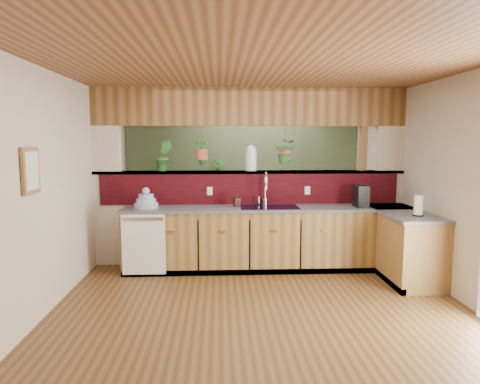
{
  "coord_description": "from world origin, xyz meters",
  "views": [
    {
      "loc": [
        -0.46,
        -5.0,
        1.84
      ],
      "look_at": [
        -0.18,
        0.7,
        1.15
      ],
      "focal_mm": 32.0,
      "sensor_mm": 36.0,
      "label": 1
    }
  ],
  "objects_px": {
    "glass_jar": "(251,158)",
    "faucet": "(265,187)",
    "coffee_maker": "(361,197)",
    "dish_stack": "(146,202)",
    "soap_dispenser": "(237,200)",
    "paper_towel": "(418,206)",
    "shelving_console": "(198,210)"
  },
  "relations": [
    {
      "from": "soap_dispenser",
      "to": "dish_stack",
      "type": "bearing_deg",
      "value": -176.73
    },
    {
      "from": "glass_jar",
      "to": "faucet",
      "type": "bearing_deg",
      "value": -49.12
    },
    {
      "from": "dish_stack",
      "to": "paper_towel",
      "type": "height_order",
      "value": "dish_stack"
    },
    {
      "from": "faucet",
      "to": "soap_dispenser",
      "type": "xyz_separation_m",
      "value": [
        -0.41,
        -0.1,
        -0.17
      ]
    },
    {
      "from": "soap_dispenser",
      "to": "coffee_maker",
      "type": "relative_size",
      "value": 0.62
    },
    {
      "from": "soap_dispenser",
      "to": "shelving_console",
      "type": "xyz_separation_m",
      "value": [
        -0.67,
        2.22,
        -0.5
      ]
    },
    {
      "from": "soap_dispenser",
      "to": "coffee_maker",
      "type": "bearing_deg",
      "value": -3.51
    },
    {
      "from": "faucet",
      "to": "glass_jar",
      "type": "height_order",
      "value": "glass_jar"
    },
    {
      "from": "soap_dispenser",
      "to": "coffee_maker",
      "type": "height_order",
      "value": "coffee_maker"
    },
    {
      "from": "dish_stack",
      "to": "shelving_console",
      "type": "height_order",
      "value": "dish_stack"
    },
    {
      "from": "glass_jar",
      "to": "soap_dispenser",
      "type": "bearing_deg",
      "value": -124.48
    },
    {
      "from": "faucet",
      "to": "paper_towel",
      "type": "xyz_separation_m",
      "value": [
        1.82,
        -0.96,
        -0.14
      ]
    },
    {
      "from": "faucet",
      "to": "glass_jar",
      "type": "relative_size",
      "value": 1.3
    },
    {
      "from": "coffee_maker",
      "to": "paper_towel",
      "type": "bearing_deg",
      "value": -59.28
    },
    {
      "from": "dish_stack",
      "to": "shelving_console",
      "type": "distance_m",
      "value": 2.42
    },
    {
      "from": "faucet",
      "to": "shelving_console",
      "type": "distance_m",
      "value": 2.47
    },
    {
      "from": "paper_towel",
      "to": "glass_jar",
      "type": "height_order",
      "value": "glass_jar"
    },
    {
      "from": "soap_dispenser",
      "to": "shelving_console",
      "type": "distance_m",
      "value": 2.37
    },
    {
      "from": "faucet",
      "to": "paper_towel",
      "type": "bearing_deg",
      "value": -27.89
    },
    {
      "from": "soap_dispenser",
      "to": "paper_towel",
      "type": "distance_m",
      "value": 2.4
    },
    {
      "from": "coffee_maker",
      "to": "glass_jar",
      "type": "xyz_separation_m",
      "value": [
        -1.54,
        0.43,
        0.54
      ]
    },
    {
      "from": "paper_towel",
      "to": "glass_jar",
      "type": "distance_m",
      "value": 2.4
    },
    {
      "from": "coffee_maker",
      "to": "glass_jar",
      "type": "distance_m",
      "value": 1.69
    },
    {
      "from": "paper_towel",
      "to": "shelving_console",
      "type": "xyz_separation_m",
      "value": [
        -2.9,
        3.09,
        -0.53
      ]
    },
    {
      "from": "faucet",
      "to": "glass_jar",
      "type": "distance_m",
      "value": 0.51
    },
    {
      "from": "paper_towel",
      "to": "coffee_maker",
      "type": "bearing_deg",
      "value": 122.2
    },
    {
      "from": "glass_jar",
      "to": "coffee_maker",
      "type": "bearing_deg",
      "value": -15.66
    },
    {
      "from": "coffee_maker",
      "to": "dish_stack",
      "type": "bearing_deg",
      "value": 177.85
    },
    {
      "from": "faucet",
      "to": "soap_dispenser",
      "type": "distance_m",
      "value": 0.46
    },
    {
      "from": "faucet",
      "to": "soap_dispenser",
      "type": "height_order",
      "value": "faucet"
    },
    {
      "from": "faucet",
      "to": "coffee_maker",
      "type": "xyz_separation_m",
      "value": [
        1.35,
        -0.21,
        -0.12
      ]
    },
    {
      "from": "dish_stack",
      "to": "glass_jar",
      "type": "relative_size",
      "value": 0.89
    }
  ]
}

